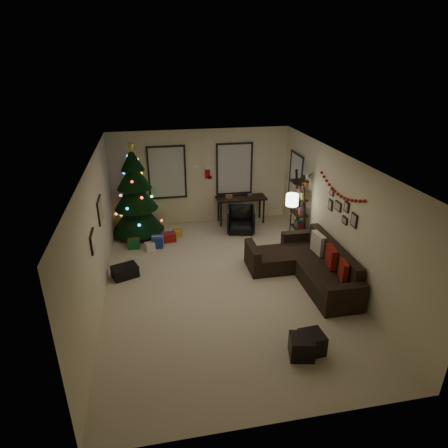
{
  "coord_description": "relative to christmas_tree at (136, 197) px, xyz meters",
  "views": [
    {
      "loc": [
        -1.36,
        -6.97,
        4.55
      ],
      "look_at": [
        0.1,
        0.6,
        1.15
      ],
      "focal_mm": 30.99,
      "sensor_mm": 36.0,
      "label": 1
    }
  ],
  "objects": [
    {
      "name": "desk",
      "position": [
        2.94,
        0.3,
        -0.39
      ],
      "size": [
        1.43,
        0.51,
        0.77
      ],
      "color": "black",
      "rests_on": "floor"
    },
    {
      "name": "presents",
      "position": [
        0.51,
        -0.7,
        -0.95
      ],
      "size": [
        1.43,
        1.01,
        0.3
      ],
      "rotation": [
        0.0,
        0.0,
        0.29
      ],
      "color": "#14591E",
      "rests_on": "floor"
    },
    {
      "name": "wall_front",
      "position": [
        1.84,
        -6.42,
        0.28
      ],
      "size": [
        5.0,
        0.0,
        5.0
      ],
      "primitive_type": "plane",
      "rotation": [
        -1.57,
        0.0,
        0.0
      ],
      "color": "beige",
      "rests_on": "floor"
    },
    {
      "name": "storage_bin",
      "position": [
        -0.28,
        -2.21,
        -0.94
      ],
      "size": [
        0.64,
        0.53,
        0.27
      ],
      "primitive_type": "cube",
      "rotation": [
        0.0,
        0.0,
        0.37
      ],
      "color": "black",
      "rests_on": "floor"
    },
    {
      "name": "pillow_cream",
      "position": [
        4.05,
        -2.63,
        -0.44
      ],
      "size": [
        0.17,
        0.47,
        0.46
      ],
      "primitive_type": "cube",
      "rotation": [
        0.0,
        0.0,
        0.08
      ],
      "color": "beige",
      "rests_on": "sofa"
    },
    {
      "name": "window_right_wall",
      "position": [
        4.31,
        -0.37,
        0.43
      ],
      "size": [
        0.06,
        0.9,
        1.3
      ],
      "color": "#728CB2",
      "rests_on": "wall_right"
    },
    {
      "name": "wall_right",
      "position": [
        4.34,
        -2.92,
        0.28
      ],
      "size": [
        0.0,
        7.0,
        7.0
      ],
      "primitive_type": "plane",
      "rotation": [
        1.57,
        0.0,
        -1.57
      ],
      "color": "beige",
      "rests_on": "floor"
    },
    {
      "name": "stocking_right",
      "position": [
        2.02,
        0.56,
        0.41
      ],
      "size": [
        0.2,
        0.05,
        0.36
      ],
      "color": "#990F0C",
      "rests_on": "wall_back"
    },
    {
      "name": "potted_plant",
      "position": [
        4.14,
        -1.4,
        0.71
      ],
      "size": [
        0.53,
        0.52,
        0.44
      ],
      "primitive_type": "imported",
      "rotation": [
        0.0,
        0.0,
        0.68
      ],
      "color": "#4C4C4C",
      "rests_on": "bookshelf"
    },
    {
      "name": "garland",
      "position": [
        4.29,
        -2.87,
        0.89
      ],
      "size": [
        0.08,
        1.9,
        0.3
      ],
      "primitive_type": null,
      "color": "#A5140C",
      "rests_on": "wall_right"
    },
    {
      "name": "art_map",
      "position": [
        -0.64,
        -2.09,
        0.51
      ],
      "size": [
        0.04,
        0.6,
        0.5
      ],
      "color": "black",
      "rests_on": "wall_left"
    },
    {
      "name": "stocking_left",
      "position": [
        1.69,
        0.61,
        0.46
      ],
      "size": [
        0.2,
        0.05,
        0.36
      ],
      "color": "#990F0C",
      "rests_on": "wall_back"
    },
    {
      "name": "ottoman_far",
      "position": [
        2.86,
        -5.21,
        -0.89
      ],
      "size": [
        0.41,
        0.41,
        0.36
      ],
      "primitive_type": "cube",
      "rotation": [
        0.0,
        0.0,
        0.07
      ],
      "color": "black",
      "rests_on": "floor"
    },
    {
      "name": "pillow_red_a",
      "position": [
        4.05,
        -3.85,
        -0.43
      ],
      "size": [
        0.22,
        0.42,
        0.41
      ],
      "primitive_type": "cube",
      "rotation": [
        0.0,
        0.0,
        -0.28
      ],
      "color": "maroon",
      "rests_on": "sofa"
    },
    {
      "name": "wall_left",
      "position": [
        -0.66,
        -2.92,
        0.28
      ],
      "size": [
        0.0,
        7.0,
        7.0
      ],
      "primitive_type": "plane",
      "rotation": [
        1.57,
        0.0,
        1.57
      ],
      "color": "beige",
      "rests_on": "floor"
    },
    {
      "name": "floor",
      "position": [
        1.84,
        -2.92,
        -1.07
      ],
      "size": [
        7.0,
        7.0,
        0.0
      ],
      "primitive_type": "plane",
      "color": "beige",
      "rests_on": "ground"
    },
    {
      "name": "wall_back",
      "position": [
        1.84,
        0.58,
        0.28
      ],
      "size": [
        5.0,
        0.0,
        5.0
      ],
      "primitive_type": "plane",
      "rotation": [
        1.57,
        0.0,
        0.0
      ],
      "color": "beige",
      "rests_on": "floor"
    },
    {
      "name": "christmas_tree",
      "position": [
        0.0,
        0.0,
        0.0
      ],
      "size": [
        1.39,
        1.39,
        2.59
      ],
      "rotation": [
        0.0,
        0.0,
        0.17
      ],
      "color": "black",
      "rests_on": "floor"
    },
    {
      "name": "ottoman_near",
      "position": [
        2.65,
        -5.28,
        -0.89
      ],
      "size": [
        0.46,
        0.46,
        0.37
      ],
      "primitive_type": "cube",
      "rotation": [
        0.0,
        0.0,
        -0.22
      ],
      "color": "black",
      "rests_on": "floor"
    },
    {
      "name": "window_back_left",
      "position": [
        0.89,
        0.55,
        0.48
      ],
      "size": [
        1.05,
        0.06,
        1.5
      ],
      "color": "#728CB2",
      "rests_on": "wall_back"
    },
    {
      "name": "pillow_red_b",
      "position": [
        4.05,
        -3.29,
        -0.43
      ],
      "size": [
        0.19,
        0.45,
        0.44
      ],
      "primitive_type": "cube",
      "rotation": [
        0.0,
        0.0,
        -0.16
      ],
      "color": "maroon",
      "rests_on": "sofa"
    },
    {
      "name": "desk_chair",
      "position": [
        2.79,
        -0.35,
        -0.72
      ],
      "size": [
        0.81,
        0.78,
        0.71
      ],
      "primitive_type": "imported",
      "rotation": [
        0.0,
        0.0,
        -0.21
      ],
      "color": "black",
      "rests_on": "floor"
    },
    {
      "name": "sofa",
      "position": [
        3.69,
        -2.97,
        -0.8
      ],
      "size": [
        1.8,
        2.63,
        0.85
      ],
      "color": "black",
      "rests_on": "floor"
    },
    {
      "name": "art_abstract",
      "position": [
        -0.64,
        -3.45,
        0.45
      ],
      "size": [
        0.04,
        0.45,
        0.35
      ],
      "color": "black",
      "rests_on": "wall_left"
    },
    {
      "name": "bookshelf",
      "position": [
        4.14,
        -1.2,
        -0.16
      ],
      "size": [
        0.3,
        0.55,
        1.89
      ],
      "color": "black",
      "rests_on": "floor"
    },
    {
      "name": "gallery",
      "position": [
        4.32,
        -2.99,
        0.5
      ],
      "size": [
        0.03,
        1.25,
        0.54
      ],
      "color": "black",
      "rests_on": "wall_right"
    },
    {
      "name": "window_back_right",
      "position": [
        2.79,
        0.55,
        0.48
      ],
      "size": [
        1.05,
        0.06,
        1.5
      ],
      "color": "#728CB2",
      "rests_on": "wall_back"
    },
    {
      "name": "ceiling",
      "position": [
        1.84,
        -2.92,
        1.63
      ],
      "size": [
        7.0,
        7.0,
        0.0
      ],
      "primitive_type": "plane",
      "rotation": [
        3.14,
        0.0,
        0.0
      ],
      "color": "white",
      "rests_on": "floor"
    },
    {
      "name": "floor_lamp",
      "position": [
        3.79,
        -1.51,
        0.12
      ],
      "size": [
        0.3,
        0.3,
        1.43
      ],
      "rotation": [
        0.0,
        0.0,
        -0.04
      ],
      "color": "black",
      "rests_on": "floor"
    }
  ]
}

